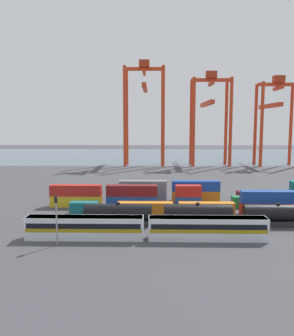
% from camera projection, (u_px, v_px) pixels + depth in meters
% --- Properties ---
extents(ground_plane, '(420.00, 420.00, 0.00)m').
position_uv_depth(ground_plane, '(197.00, 183.00, 121.13)').
color(ground_plane, '#424247').
extents(harbour_water, '(400.00, 110.00, 0.01)m').
position_uv_depth(harbour_water, '(178.00, 156.00, 222.43)').
color(harbour_water, '#475B6B').
rests_on(harbour_water, ground_plane).
extents(passenger_train, '(41.02, 3.14, 3.90)m').
position_uv_depth(passenger_train, '(146.00, 227.00, 61.76)').
color(passenger_train, silver).
rests_on(passenger_train, ground_plane).
extents(freight_tank_row, '(75.01, 3.05, 4.51)m').
position_uv_depth(freight_tank_row, '(278.00, 215.00, 69.79)').
color(freight_tank_row, '#232326').
rests_on(freight_tank_row, ground_plane).
extents(signal_mast, '(0.36, 0.60, 8.15)m').
position_uv_depth(signal_mast, '(56.00, 214.00, 58.33)').
color(signal_mast, gray).
rests_on(signal_mast, ground_plane).
extents(shipping_container_0, '(6.04, 2.44, 2.60)m').
position_uv_depth(shipping_container_0, '(84.00, 208.00, 79.47)').
color(shipping_container_0, '#146066').
rests_on(shipping_container_0, ground_plane).
extents(shipping_container_1, '(12.10, 2.44, 2.60)m').
position_uv_depth(shipping_container_1, '(145.00, 208.00, 79.19)').
color(shipping_container_1, orange).
rests_on(shipping_container_1, ground_plane).
extents(shipping_container_2, '(12.10, 2.44, 2.60)m').
position_uv_depth(shipping_container_2, '(206.00, 208.00, 78.91)').
color(shipping_container_2, orange).
rests_on(shipping_container_2, ground_plane).
extents(shipping_container_3, '(12.10, 2.44, 2.60)m').
position_uv_depth(shipping_container_3, '(268.00, 209.00, 78.62)').
color(shipping_container_3, '#AD211C').
rests_on(shipping_container_3, ground_plane).
extents(shipping_container_4, '(12.10, 2.44, 2.60)m').
position_uv_depth(shipping_container_4, '(269.00, 197.00, 78.30)').
color(shipping_container_4, '#1C4299').
rests_on(shipping_container_4, shipping_container_3).
extents(shipping_container_10, '(12.10, 2.44, 2.60)m').
position_uv_depth(shipping_container_10, '(76.00, 201.00, 86.31)').
color(shipping_container_10, gold).
rests_on(shipping_container_10, ground_plane).
extents(shipping_container_11, '(12.10, 2.44, 2.60)m').
position_uv_depth(shipping_container_11, '(76.00, 190.00, 85.99)').
color(shipping_container_11, '#AD211C').
rests_on(shipping_container_11, shipping_container_10).
extents(shipping_container_12, '(12.10, 2.44, 2.60)m').
position_uv_depth(shipping_container_12, '(132.00, 201.00, 86.03)').
color(shipping_container_12, '#1C4299').
rests_on(shipping_container_12, ground_plane).
extents(shipping_container_13, '(12.10, 2.44, 2.60)m').
position_uv_depth(shipping_container_13, '(132.00, 191.00, 85.71)').
color(shipping_container_13, maroon).
rests_on(shipping_container_13, shipping_container_12).
extents(shipping_container_14, '(6.04, 2.44, 2.60)m').
position_uv_depth(shipping_container_14, '(188.00, 202.00, 85.75)').
color(shipping_container_14, '#1C4299').
rests_on(shipping_container_14, ground_plane).
extents(shipping_container_15, '(6.04, 2.44, 2.60)m').
position_uv_depth(shipping_container_15, '(188.00, 191.00, 85.43)').
color(shipping_container_15, '#AD211C').
rests_on(shipping_container_15, shipping_container_14).
extents(shipping_container_16, '(6.04, 2.44, 2.60)m').
position_uv_depth(shipping_container_16, '(245.00, 202.00, 85.46)').
color(shipping_container_16, '#197538').
rests_on(shipping_container_16, ground_plane).
extents(shipping_container_19, '(6.04, 2.44, 2.60)m').
position_uv_depth(shipping_container_19, '(90.00, 195.00, 93.04)').
color(shipping_container_19, maroon).
rests_on(shipping_container_19, ground_plane).
extents(shipping_container_20, '(12.10, 2.44, 2.60)m').
position_uv_depth(shipping_container_20, '(143.00, 196.00, 92.75)').
color(shipping_container_20, slate).
rests_on(shipping_container_20, ground_plane).
extents(shipping_container_21, '(12.10, 2.44, 2.60)m').
position_uv_depth(shipping_container_21, '(143.00, 186.00, 92.43)').
color(shipping_container_21, slate).
rests_on(shipping_container_21, shipping_container_20).
extents(shipping_container_22, '(12.10, 2.44, 2.60)m').
position_uv_depth(shipping_container_22, '(196.00, 196.00, 92.46)').
color(shipping_container_22, orange).
rests_on(shipping_container_22, ground_plane).
extents(shipping_container_23, '(12.10, 2.44, 2.60)m').
position_uv_depth(shipping_container_23, '(196.00, 186.00, 92.15)').
color(shipping_container_23, '#1C4299').
rests_on(shipping_container_23, shipping_container_22).
extents(shipping_container_24, '(6.04, 2.44, 2.60)m').
position_uv_depth(shipping_container_24, '(249.00, 196.00, 92.18)').
color(shipping_container_24, maroon).
rests_on(shipping_container_24, ground_plane).
extents(gantry_crane_west, '(19.05, 34.32, 48.75)m').
position_uv_depth(gantry_crane_west, '(144.00, 102.00, 171.68)').
color(gantry_crane_west, red).
rests_on(gantry_crane_west, ground_plane).
extents(gantry_crane_central, '(18.47, 38.06, 43.63)m').
position_uv_depth(gantry_crane_central, '(210.00, 109.00, 172.30)').
color(gantry_crane_central, red).
rests_on(gantry_crane_central, ground_plane).
extents(gantry_crane_east, '(18.62, 33.71, 41.54)m').
position_uv_depth(gantry_crane_east, '(276.00, 112.00, 171.19)').
color(gantry_crane_east, red).
rests_on(gantry_crane_east, ground_plane).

